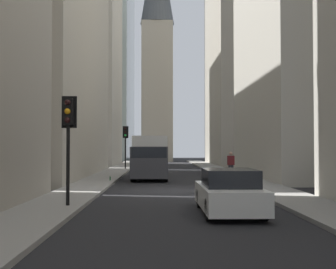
{
  "coord_description": "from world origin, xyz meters",
  "views": [
    {
      "loc": [
        -20.94,
        0.84,
        2.1
      ],
      "look_at": [
        12.33,
        0.11,
        3.08
      ],
      "focal_mm": 46.48,
      "sensor_mm": 36.0,
      "label": 1
    }
  ],
  "objects_px": {
    "traffic_light_foreground": "(68,125)",
    "delivery_truck": "(150,157)",
    "sedan_white": "(229,193)",
    "traffic_light_midblock": "(125,137)",
    "pedestrian": "(231,164)",
    "discarded_bottle": "(110,179)"
  },
  "relations": [
    {
      "from": "sedan_white",
      "to": "traffic_light_foreground",
      "type": "xyz_separation_m",
      "value": [
        1.05,
        5.31,
        2.21
      ]
    },
    {
      "from": "sedan_white",
      "to": "traffic_light_midblock",
      "type": "height_order",
      "value": "traffic_light_midblock"
    },
    {
      "from": "discarded_bottle",
      "to": "traffic_light_foreground",
      "type": "bearing_deg",
      "value": 178.93
    },
    {
      "from": "delivery_truck",
      "to": "pedestrian",
      "type": "bearing_deg",
      "value": -99.4
    },
    {
      "from": "pedestrian",
      "to": "traffic_light_foreground",
      "type": "bearing_deg",
      "value": 149.35
    },
    {
      "from": "sedan_white",
      "to": "discarded_bottle",
      "type": "bearing_deg",
      "value": 22.9
    },
    {
      "from": "traffic_light_foreground",
      "to": "sedan_white",
      "type": "bearing_deg",
      "value": -101.15
    },
    {
      "from": "sedan_white",
      "to": "traffic_light_foreground",
      "type": "relative_size",
      "value": 1.15
    },
    {
      "from": "delivery_truck",
      "to": "pedestrian",
      "type": "xyz_separation_m",
      "value": [
        -0.86,
        -5.22,
        -0.41
      ]
    },
    {
      "from": "traffic_light_foreground",
      "to": "traffic_light_midblock",
      "type": "bearing_deg",
      "value": -0.05
    },
    {
      "from": "delivery_truck",
      "to": "sedan_white",
      "type": "relative_size",
      "value": 1.5
    },
    {
      "from": "traffic_light_foreground",
      "to": "traffic_light_midblock",
      "type": "height_order",
      "value": "traffic_light_midblock"
    },
    {
      "from": "traffic_light_foreground",
      "to": "discarded_bottle",
      "type": "bearing_deg",
      "value": -1.07
    },
    {
      "from": "pedestrian",
      "to": "discarded_bottle",
      "type": "distance_m",
      "value": 7.83
    },
    {
      "from": "pedestrian",
      "to": "traffic_light_midblock",
      "type": "bearing_deg",
      "value": 32.17
    },
    {
      "from": "sedan_white",
      "to": "discarded_bottle",
      "type": "xyz_separation_m",
      "value": [
        12.08,
        5.11,
        -0.42
      ]
    },
    {
      "from": "sedan_white",
      "to": "delivery_truck",
      "type": "bearing_deg",
      "value": 10.6
    },
    {
      "from": "traffic_light_foreground",
      "to": "delivery_truck",
      "type": "bearing_deg",
      "value": -10.24
    },
    {
      "from": "pedestrian",
      "to": "discarded_bottle",
      "type": "bearing_deg",
      "value": 104.94
    },
    {
      "from": "delivery_truck",
      "to": "traffic_light_midblock",
      "type": "bearing_deg",
      "value": 12.33
    },
    {
      "from": "sedan_white",
      "to": "pedestrian",
      "type": "bearing_deg",
      "value": -9.74
    },
    {
      "from": "delivery_truck",
      "to": "discarded_bottle",
      "type": "height_order",
      "value": "delivery_truck"
    }
  ]
}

